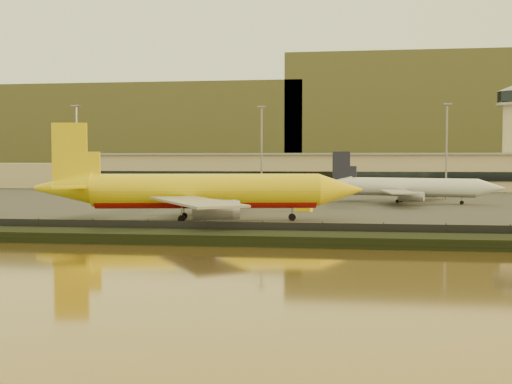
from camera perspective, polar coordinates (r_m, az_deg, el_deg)
ground at (r=99.78m, az=0.39°, el=-3.32°), size 900.00×900.00×0.00m
embankment at (r=82.98m, az=-1.11°, el=-4.12°), size 320.00×7.00×1.40m
tarmac at (r=194.08m, az=3.98°, el=-0.22°), size 320.00×220.00×0.20m
perimeter_fence at (r=86.83m, az=-0.71°, el=-3.40°), size 300.00×0.05×2.20m
terminal_building at (r=225.60m, az=0.81°, el=1.80°), size 202.00×25.00×12.60m
apron_light_masts at (r=173.44m, az=8.52°, el=4.53°), size 152.20×12.20×25.40m
distant_hills at (r=440.10m, az=3.38°, el=5.65°), size 470.00×160.00×70.00m
dhl_cargo_jet at (r=110.81m, az=-4.97°, el=0.01°), size 56.35×54.52×16.86m
white_narrowbody_jet at (r=159.67m, az=13.47°, el=0.39°), size 42.75×40.66×12.56m
gse_vehicle_yellow at (r=130.96m, az=4.25°, el=-1.39°), size 3.70×2.40×1.54m
gse_vehicle_white at (r=143.21m, az=-7.74°, el=-1.00°), size 3.86×1.88×1.70m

